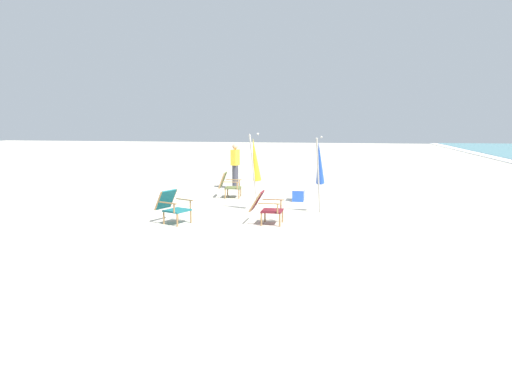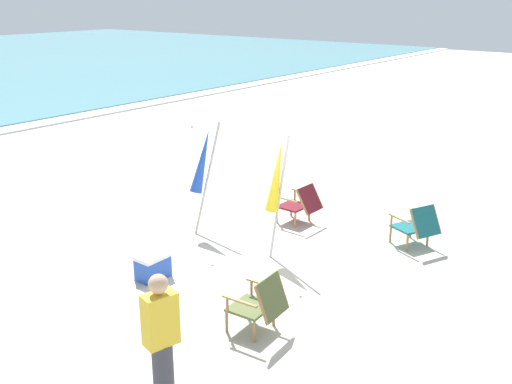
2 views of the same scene
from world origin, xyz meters
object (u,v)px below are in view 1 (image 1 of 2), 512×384
at_px(beach_chair_far_center, 228,184).
at_px(person_near_chairs, 235,166).
at_px(umbrella_furled_blue, 319,163).
at_px(umbrella_furled_yellow, 255,160).
at_px(beach_chair_back_left, 265,206).
at_px(beach_chair_front_left, 172,205).
at_px(cooler_box, 298,194).

bearing_deg(beach_chair_far_center, person_near_chairs, -173.85).
relative_size(beach_chair_far_center, umbrella_furled_blue, 0.40).
distance_m(umbrella_furled_blue, person_near_chairs, 5.14).
bearing_deg(umbrella_furled_yellow, beach_chair_back_left, 19.00).
bearing_deg(beach_chair_front_left, beach_chair_back_left, 97.57).
xyz_separation_m(umbrella_furled_yellow, cooler_box, (-1.84, 1.02, -1.18)).
bearing_deg(umbrella_furled_yellow, cooler_box, 151.03).
height_order(beach_chair_far_center, person_near_chairs, person_near_chairs).
bearing_deg(umbrella_furled_blue, beach_chair_front_left, -63.50).
height_order(umbrella_furled_yellow, umbrella_furled_blue, umbrella_furled_yellow).
bearing_deg(beach_chair_front_left, cooler_box, 143.20).
relative_size(beach_chair_front_left, umbrella_furled_blue, 0.45).
relative_size(beach_chair_front_left, person_near_chairs, 0.56).
bearing_deg(person_near_chairs, beach_chair_front_left, -2.52).
relative_size(umbrella_furled_yellow, cooler_box, 4.31).
height_order(umbrella_furled_blue, cooler_box, umbrella_furled_blue).
height_order(beach_chair_front_left, umbrella_furled_yellow, umbrella_furled_yellow).
height_order(beach_chair_front_left, umbrella_furled_blue, umbrella_furled_blue).
distance_m(beach_chair_front_left, umbrella_furled_yellow, 2.64).
bearing_deg(beach_chair_front_left, umbrella_furled_blue, 116.50).
distance_m(beach_chair_back_left, person_near_chairs, 5.78).
height_order(beach_chair_far_center, umbrella_furled_yellow, umbrella_furled_yellow).
bearing_deg(cooler_box, beach_chair_back_left, -8.56).
distance_m(beach_chair_back_left, cooler_box, 3.38).
bearing_deg(person_near_chairs, umbrella_furled_yellow, 20.15).
distance_m(beach_chair_far_center, umbrella_furled_yellow, 2.57).
relative_size(beach_chair_far_center, beach_chair_back_left, 1.05).
distance_m(beach_chair_far_center, beach_chair_front_left, 3.86).
bearing_deg(beach_chair_far_center, cooler_box, 84.81).
distance_m(person_near_chairs, cooler_box, 3.29).
xyz_separation_m(beach_chair_front_left, person_near_chairs, (-5.72, 0.25, 0.41)).
bearing_deg(cooler_box, beach_chair_front_left, -36.80).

